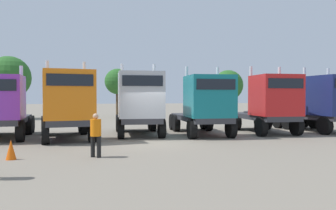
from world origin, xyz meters
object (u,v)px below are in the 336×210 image
Objects in this scene: semi_truck_red at (270,104)px; semi_truck_navy at (326,103)px; semi_truck_silver at (140,103)px; traffic_cone_near at (11,150)px; visitor_in_hivis at (96,132)px; semi_truck_orange at (67,104)px; semi_truck_purple at (0,107)px; semi_truck_teal at (205,105)px.

semi_truck_red is 3.98m from semi_truck_navy.
traffic_cone_near is (-5.64, -6.08, -1.55)m from semi_truck_silver.
semi_truck_red is 14.54m from traffic_cone_near.
visitor_in_hivis is (-10.50, -5.58, -0.90)m from semi_truck_red.
semi_truck_orange is 1.08× the size of semi_truck_navy.
semi_truck_navy is (15.70, 0.17, 0.01)m from semi_truck_orange.
semi_truck_purple is at bearing -86.11° from semi_truck_silver.
visitor_in_hivis is (-6.35, -5.56, -0.84)m from semi_truck_teal.
semi_truck_orange is 1.02× the size of semi_truck_silver.
visitor_in_hivis is (4.62, -6.42, -0.80)m from semi_truck_purple.
semi_truck_silver is 3.83× the size of visitor_in_hivis.
traffic_cone_near is (-9.31, -5.28, -1.43)m from semi_truck_teal.
semi_truck_navy is (3.98, -0.02, 0.05)m from semi_truck_red.
semi_truck_orange is 8.91× the size of traffic_cone_near.
visitor_in_hivis is (-2.68, -6.36, -0.96)m from semi_truck_silver.
semi_truck_navy is (11.79, -0.80, -0.02)m from semi_truck_silver.
semi_truck_purple is at bearing -96.30° from semi_truck_navy.
semi_truck_teal is (3.67, -0.80, -0.12)m from semi_truck_silver.
semi_truck_teal is 8.49m from visitor_in_hivis.
semi_truck_navy reaches higher than semi_truck_orange.
semi_truck_navy is at bearing 84.13° from semi_truck_orange.
semi_truck_silver is 6.97m from visitor_in_hivis.
semi_truck_orange is (3.40, -1.02, 0.14)m from semi_truck_purple.
semi_truck_silver reaches higher than semi_truck_purple.
semi_truck_red is (15.12, -0.83, 0.10)m from semi_truck_purple.
semi_truck_teal is 9.16× the size of traffic_cone_near.
semi_truck_silver is at bearing 17.44° from visitor_in_hivis.
semi_truck_navy is at bearing 93.13° from semi_truck_red.
semi_truck_navy reaches higher than traffic_cone_near.
semi_truck_purple is 0.93× the size of semi_truck_orange.
semi_truck_red is at bearing 93.61° from semi_truck_teal.
semi_truck_purple is at bearing -113.22° from semi_truck_orange.
semi_truck_silver is 7.86m from semi_truck_red.
semi_truck_purple is at bearing 105.19° from traffic_cone_near.
visitor_in_hivis is (-14.48, -5.56, -0.94)m from semi_truck_navy.
semi_truck_orange is at bearing 53.11° from visitor_in_hivis.
semi_truck_silver is at bearing 87.97° from semi_truck_purple.
semi_truck_purple is 3.60× the size of visitor_in_hivis.
traffic_cone_near is at bearing -65.10° from semi_truck_red.
semi_truck_orange is 11.73m from semi_truck_red.
semi_truck_silver is at bearing -97.63° from semi_truck_navy.
semi_truck_red is 8.73× the size of traffic_cone_near.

